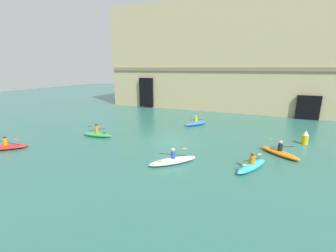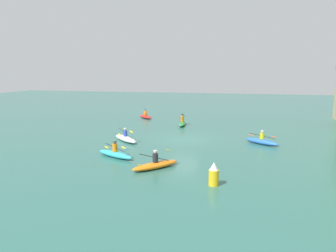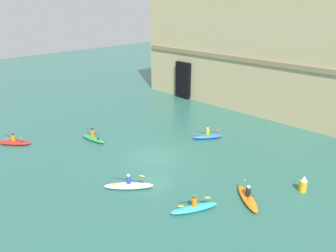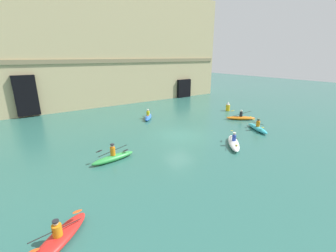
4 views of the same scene
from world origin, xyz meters
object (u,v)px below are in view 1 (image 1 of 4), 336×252
object	(u,v)px
kayak_cyan	(252,166)
kayak_red	(6,147)
kayak_orange	(280,152)
kayak_white	(173,161)
marker_buoy	(305,138)
kayak_blue	(196,123)
kayak_green	(97,134)

from	to	relation	value
kayak_cyan	kayak_red	bearing A→B (deg)	128.06
kayak_cyan	kayak_orange	bearing A→B (deg)	-2.01
kayak_white	marker_buoy	xyz separation A→B (m)	(8.89, 8.29, 0.33)
kayak_blue	kayak_orange	world-z (taller)	same
kayak_blue	kayak_red	distance (m)	18.01
kayak_red	kayak_green	distance (m)	7.14
kayak_green	kayak_orange	bearing A→B (deg)	179.69
kayak_blue	kayak_cyan	bearing A→B (deg)	70.61
kayak_white	marker_buoy	distance (m)	12.16
kayak_blue	kayak_green	xyz separation A→B (m)	(-7.38, -8.00, 0.01)
kayak_orange	marker_buoy	xyz separation A→B (m)	(2.11, 3.70, 0.34)
kayak_red	kayak_green	xyz separation A→B (m)	(4.43, 5.59, 0.04)
kayak_blue	kayak_red	bearing A→B (deg)	-4.57
kayak_blue	kayak_cyan	xyz separation A→B (m)	(6.58, -9.68, -0.01)
kayak_orange	marker_buoy	bearing A→B (deg)	98.97
kayak_orange	marker_buoy	size ratio (longest dim) A/B	2.43
kayak_blue	kayak_green	size ratio (longest dim) A/B	0.89
kayak_white	marker_buoy	size ratio (longest dim) A/B	2.51
kayak_white	kayak_red	size ratio (longest dim) A/B	1.04
kayak_green	marker_buoy	world-z (taller)	kayak_green
kayak_blue	kayak_orange	bearing A→B (deg)	89.34
kayak_red	kayak_cyan	distance (m)	18.80
kayak_red	kayak_orange	distance (m)	21.45
kayak_orange	marker_buoy	world-z (taller)	marker_buoy
kayak_green	kayak_white	bearing A→B (deg)	155.58
marker_buoy	kayak_green	bearing A→B (deg)	-163.24
kayak_red	kayak_green	bearing A→B (deg)	11.68
kayak_white	kayak_blue	xyz separation A→B (m)	(-1.58, 10.92, 0.02)
kayak_white	kayak_red	xyz separation A→B (m)	(-13.39, -2.68, -0.02)
kayak_blue	kayak_red	xyz separation A→B (m)	(-11.81, -13.59, -0.03)
kayak_cyan	kayak_orange	world-z (taller)	kayak_cyan
kayak_blue	kayak_green	bearing A→B (deg)	-6.28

